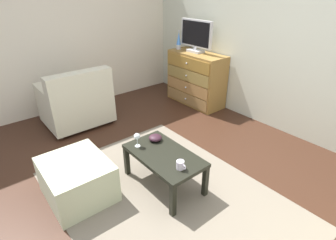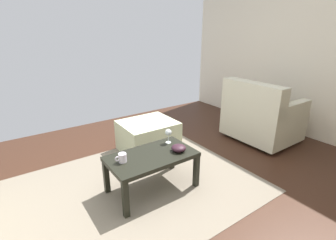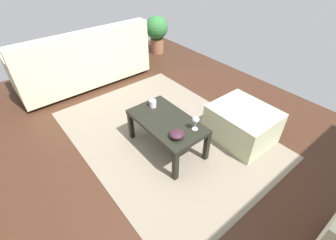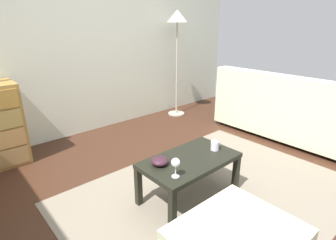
{
  "view_description": "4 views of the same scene",
  "coord_description": "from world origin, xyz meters",
  "px_view_note": "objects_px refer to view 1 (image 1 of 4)",
  "views": [
    {
      "loc": [
        1.8,
        -1.51,
        1.97
      ],
      "look_at": [
        -0.17,
        0.12,
        0.66
      ],
      "focal_mm": 28.49,
      "sensor_mm": 36.0,
      "label": 1
    },
    {
      "loc": [
        1.12,
        1.81,
        1.56
      ],
      "look_at": [
        -0.17,
        -0.03,
        0.74
      ],
      "focal_mm": 26.64,
      "sensor_mm": 36.0,
      "label": 2
    },
    {
      "loc": [
        -1.56,
        1.17,
        1.97
      ],
      "look_at": [
        -0.15,
        0.03,
        0.54
      ],
      "focal_mm": 25.65,
      "sensor_mm": 36.0,
      "label": 3
    },
    {
      "loc": [
        -1.53,
        -1.51,
        1.52
      ],
      "look_at": [
        -0.12,
        0.07,
        0.74
      ],
      "focal_mm": 28.79,
      "sensor_mm": 36.0,
      "label": 4
    }
  ],
  "objects_px": {
    "lava_lamp": "(179,41)",
    "mug": "(181,165)",
    "dresser": "(196,79)",
    "ottoman": "(77,179)",
    "coffee_table": "(164,158)",
    "tv": "(196,35)",
    "bowl_decorative": "(155,138)",
    "wine_glass": "(137,137)",
    "armchair": "(77,102)"
  },
  "relations": [
    {
      "from": "lava_lamp",
      "to": "mug",
      "type": "bearing_deg",
      "value": -40.95
    },
    {
      "from": "dresser",
      "to": "ottoman",
      "type": "relative_size",
      "value": 1.52
    },
    {
      "from": "coffee_table",
      "to": "ottoman",
      "type": "distance_m",
      "value": 0.91
    },
    {
      "from": "tv",
      "to": "bowl_decorative",
      "type": "height_order",
      "value": "tv"
    },
    {
      "from": "wine_glass",
      "to": "ottoman",
      "type": "height_order",
      "value": "wine_glass"
    },
    {
      "from": "coffee_table",
      "to": "armchair",
      "type": "height_order",
      "value": "armchair"
    },
    {
      "from": "coffee_table",
      "to": "wine_glass",
      "type": "bearing_deg",
      "value": -155.99
    },
    {
      "from": "mug",
      "to": "bowl_decorative",
      "type": "distance_m",
      "value": 0.58
    },
    {
      "from": "ottoman",
      "to": "tv",
      "type": "bearing_deg",
      "value": 111.46
    },
    {
      "from": "tv",
      "to": "lava_lamp",
      "type": "distance_m",
      "value": 0.39
    },
    {
      "from": "tv",
      "to": "wine_glass",
      "type": "height_order",
      "value": "tv"
    },
    {
      "from": "tv",
      "to": "armchair",
      "type": "relative_size",
      "value": 0.73
    },
    {
      "from": "tv",
      "to": "ottoman",
      "type": "height_order",
      "value": "tv"
    },
    {
      "from": "tv",
      "to": "bowl_decorative",
      "type": "distance_m",
      "value": 2.29
    },
    {
      "from": "wine_glass",
      "to": "ottoman",
      "type": "relative_size",
      "value": 0.22
    },
    {
      "from": "coffee_table",
      "to": "armchair",
      "type": "bearing_deg",
      "value": -175.89
    },
    {
      "from": "dresser",
      "to": "armchair",
      "type": "relative_size",
      "value": 1.15
    },
    {
      "from": "mug",
      "to": "bowl_decorative",
      "type": "height_order",
      "value": "mug"
    },
    {
      "from": "tv",
      "to": "coffee_table",
      "type": "bearing_deg",
      "value": -51.95
    },
    {
      "from": "bowl_decorative",
      "to": "armchair",
      "type": "xyz_separation_m",
      "value": [
        -1.68,
        -0.23,
        -0.07
      ]
    },
    {
      "from": "tv",
      "to": "lava_lamp",
      "type": "xyz_separation_m",
      "value": [
        -0.36,
        -0.07,
        -0.13
      ]
    },
    {
      "from": "lava_lamp",
      "to": "ottoman",
      "type": "xyz_separation_m",
      "value": [
        1.41,
        -2.6,
        -0.86
      ]
    },
    {
      "from": "tv",
      "to": "coffee_table",
      "type": "distance_m",
      "value": 2.53
    },
    {
      "from": "coffee_table",
      "to": "wine_glass",
      "type": "height_order",
      "value": "wine_glass"
    },
    {
      "from": "mug",
      "to": "ottoman",
      "type": "bearing_deg",
      "value": -133.64
    },
    {
      "from": "lava_lamp",
      "to": "mug",
      "type": "relative_size",
      "value": 2.89
    },
    {
      "from": "bowl_decorative",
      "to": "coffee_table",
      "type": "bearing_deg",
      "value": -18.79
    },
    {
      "from": "lava_lamp",
      "to": "wine_glass",
      "type": "bearing_deg",
      "value": -51.64
    },
    {
      "from": "lava_lamp",
      "to": "dresser",
      "type": "bearing_deg",
      "value": 5.77
    },
    {
      "from": "coffee_table",
      "to": "dresser",
      "type": "bearing_deg",
      "value": 127.04
    },
    {
      "from": "dresser",
      "to": "bowl_decorative",
      "type": "distance_m",
      "value": 2.1
    },
    {
      "from": "lava_lamp",
      "to": "ottoman",
      "type": "distance_m",
      "value": 3.08
    },
    {
      "from": "wine_glass",
      "to": "armchair",
      "type": "distance_m",
      "value": 1.66
    },
    {
      "from": "wine_glass",
      "to": "bowl_decorative",
      "type": "bearing_deg",
      "value": 82.84
    },
    {
      "from": "armchair",
      "to": "lava_lamp",
      "type": "bearing_deg",
      "value": 86.62
    },
    {
      "from": "dresser",
      "to": "lava_lamp",
      "type": "relative_size",
      "value": 3.22
    },
    {
      "from": "tv",
      "to": "armchair",
      "type": "height_order",
      "value": "tv"
    },
    {
      "from": "bowl_decorative",
      "to": "lava_lamp",
      "type": "bearing_deg",
      "value": 132.28
    },
    {
      "from": "bowl_decorative",
      "to": "armchair",
      "type": "relative_size",
      "value": 0.16
    },
    {
      "from": "lava_lamp",
      "to": "coffee_table",
      "type": "xyz_separation_m",
      "value": [
        1.83,
        -1.81,
        -0.72
      ]
    },
    {
      "from": "coffee_table",
      "to": "armchair",
      "type": "relative_size",
      "value": 0.93
    },
    {
      "from": "wine_glass",
      "to": "ottoman",
      "type": "xyz_separation_m",
      "value": [
        -0.13,
        -0.66,
        -0.31
      ]
    },
    {
      "from": "dresser",
      "to": "coffee_table",
      "type": "xyz_separation_m",
      "value": [
        1.4,
        -1.85,
        -0.11
      ]
    },
    {
      "from": "mug",
      "to": "ottoman",
      "type": "relative_size",
      "value": 0.16
    },
    {
      "from": "wine_glass",
      "to": "bowl_decorative",
      "type": "distance_m",
      "value": 0.24
    },
    {
      "from": "wine_glass",
      "to": "mug",
      "type": "xyz_separation_m",
      "value": [
        0.59,
        0.1,
        -0.07
      ]
    },
    {
      "from": "armchair",
      "to": "wine_glass",
      "type": "bearing_deg",
      "value": 0.32
    },
    {
      "from": "lava_lamp",
      "to": "wine_glass",
      "type": "relative_size",
      "value": 2.1
    },
    {
      "from": "mug",
      "to": "ottoman",
      "type": "distance_m",
      "value": 1.07
    },
    {
      "from": "coffee_table",
      "to": "tv",
      "type": "bearing_deg",
      "value": 128.05
    }
  ]
}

